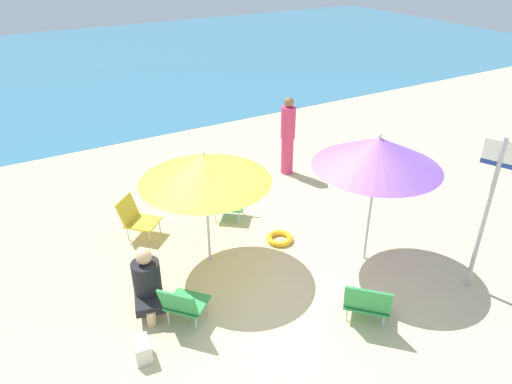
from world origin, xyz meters
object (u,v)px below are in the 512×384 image
(beach_chair_a, at_px, (183,303))
(warning_sign, at_px, (490,197))
(beach_chair_d, at_px, (367,301))
(swim_ring, at_px, (280,238))
(umbrella_purple, at_px, (378,152))
(beach_bag, at_px, (142,350))
(beach_chair_c, at_px, (136,217))
(beach_chair_b, at_px, (230,199))
(umbrella_yellow, at_px, (205,168))
(person_b, at_px, (147,282))
(person_a, at_px, (288,136))

(beach_chair_a, distance_m, warning_sign, 4.02)
(beach_chair_d, distance_m, swim_ring, 2.04)
(umbrella_purple, height_order, beach_chair_a, umbrella_purple)
(umbrella_purple, relative_size, beach_bag, 7.04)
(beach_chair_c, xyz_separation_m, beach_bag, (-0.74, -2.49, -0.21))
(beach_chair_a, distance_m, beach_bag, 0.71)
(swim_ring, bearing_deg, warning_sign, -53.00)
(beach_chair_b, relative_size, warning_sign, 0.32)
(beach_chair_d, relative_size, swim_ring, 1.81)
(umbrella_yellow, relative_size, beach_chair_a, 2.62)
(umbrella_purple, distance_m, person_b, 3.44)
(beach_chair_b, height_order, beach_chair_d, beach_chair_d)
(umbrella_purple, distance_m, beach_bag, 3.84)
(umbrella_yellow, bearing_deg, beach_chair_d, -61.59)
(beach_chair_c, height_order, beach_bag, beach_chair_c)
(beach_bag, bearing_deg, beach_chair_d, -17.53)
(swim_ring, bearing_deg, beach_chair_d, -90.76)
(umbrella_yellow, bearing_deg, beach_chair_c, 120.84)
(beach_chair_a, distance_m, person_b, 0.56)
(person_a, height_order, warning_sign, warning_sign)
(beach_chair_b, relative_size, beach_chair_d, 0.91)
(warning_sign, bearing_deg, beach_bag, 143.60)
(umbrella_purple, distance_m, person_a, 3.21)
(beach_chair_b, xyz_separation_m, beach_bag, (-2.32, -2.30, -0.20))
(umbrella_purple, height_order, swim_ring, umbrella_purple)
(umbrella_purple, height_order, beach_bag, umbrella_purple)
(beach_chair_a, bearing_deg, umbrella_purple, -42.96)
(umbrella_yellow, height_order, swim_ring, umbrella_yellow)
(umbrella_purple, bearing_deg, swim_ring, 130.33)
(person_a, bearing_deg, warning_sign, 66.45)
(beach_bag, bearing_deg, umbrella_yellow, 41.73)
(beach_chair_a, xyz_separation_m, warning_sign, (3.67, -1.26, 1.06))
(beach_chair_a, xyz_separation_m, beach_chair_c, (0.12, 2.24, -0.00))
(person_b, xyz_separation_m, beach_bag, (-0.34, -0.73, -0.31))
(beach_chair_b, distance_m, beach_bag, 3.27)
(umbrella_purple, relative_size, warning_sign, 0.91)
(person_a, bearing_deg, person_b, 7.12)
(beach_chair_b, distance_m, warning_sign, 4.00)
(person_b, bearing_deg, warning_sign, 81.51)
(person_b, height_order, warning_sign, warning_sign)
(beach_chair_b, xyz_separation_m, beach_chair_d, (0.28, -3.12, -0.00))
(beach_chair_a, bearing_deg, beach_chair_c, 45.19)
(beach_chair_c, bearing_deg, beach_bag, -60.37)
(beach_chair_a, xyz_separation_m, beach_chair_d, (1.98, -1.08, -0.02))
(person_b, distance_m, beach_bag, 0.87)
(warning_sign, distance_m, swim_ring, 3.08)
(umbrella_yellow, distance_m, beach_bag, 2.40)
(beach_chair_c, bearing_deg, beach_chair_a, -46.83)
(umbrella_yellow, distance_m, swim_ring, 1.89)
(beach_chair_d, xyz_separation_m, beach_bag, (-2.60, 0.82, -0.19))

